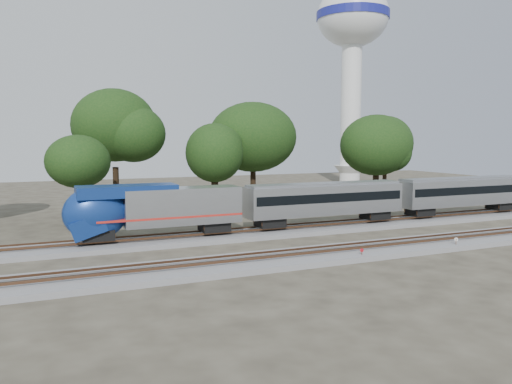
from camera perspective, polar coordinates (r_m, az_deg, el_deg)
ground at (r=41.41m, az=5.17°, el=-6.25°), size 160.00×160.00×0.00m
track_far at (r=46.61m, az=1.61°, el=-4.60°), size 160.00×5.00×0.73m
track_near at (r=37.99m, az=8.09°, el=-7.08°), size 160.00×5.00×0.73m
switch_stand_red at (r=37.48m, az=12.00°, el=-6.80°), size 0.27×0.08×0.86m
switch_stand_white at (r=43.26m, az=21.89°, el=-5.31°), size 0.30×0.13×0.96m
switch_lever at (r=40.19m, az=16.39°, el=-6.63°), size 0.55×0.40×0.30m
water_tower at (r=100.52m, az=10.95°, el=16.89°), size 13.65×13.65×37.79m
tree_2 at (r=52.57m, az=-19.67°, el=3.28°), size 6.74×6.74×9.50m
tree_3 at (r=60.19m, az=-15.89°, el=7.32°), size 10.60×10.60×14.94m
tree_4 at (r=57.92m, az=-4.77°, el=4.45°), size 7.39×7.39×10.42m
tree_5 at (r=63.84m, az=-0.34°, el=6.28°), size 9.27×9.27×13.07m
tree_6 at (r=66.83m, az=13.62°, el=5.21°), size 8.22×8.22×11.59m
tree_7 at (r=77.15m, az=14.58°, el=5.38°), size 8.38×8.38×11.82m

